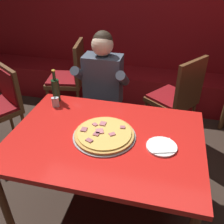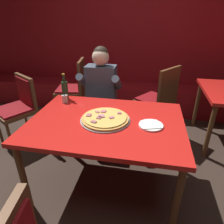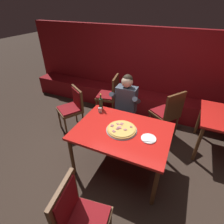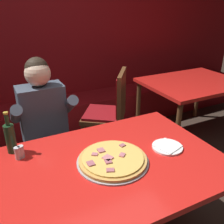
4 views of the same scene
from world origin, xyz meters
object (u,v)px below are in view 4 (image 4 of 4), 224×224
Objects in this scene: shaker_black_pepper at (21,152)px; dining_chair_near_left at (111,109)px; plate_white_paper at (167,147)px; diner_seated_blue_shirt at (46,126)px; main_dining_table at (114,171)px; shaker_parmesan at (18,154)px; pizza at (113,159)px; beer_bottle at (10,137)px; background_dining_table at (192,88)px.

dining_chair_near_left is (1.03, 0.78, -0.20)m from shaker_black_pepper.
shaker_black_pepper reaches higher than plate_white_paper.
shaker_black_pepper is 0.54m from diner_seated_blue_shirt.
dining_chair_near_left is at bearing 37.13° from shaker_black_pepper.
main_dining_table is 1.37× the size of dining_chair_near_left.
main_dining_table is 0.61m from shaker_black_pepper.
shaker_parmesan is at bearing -143.21° from dining_chair_near_left.
pizza is at bearing 176.50° from plate_white_paper.
shaker_parmesan is 0.08× the size of dining_chair_near_left.
main_dining_table is 0.71m from beer_bottle.
main_dining_table is 3.06× the size of pizza.
shaker_parmesan is (-0.53, 0.30, 0.11)m from main_dining_table.
pizza is 0.69m from beer_bottle.
shaker_parmesan is at bearing 150.29° from pizza.
main_dining_table is 0.41m from plate_white_paper.
shaker_parmesan is 1.00× the size of shaker_black_pepper.
plate_white_paper is 1.13m from dining_chair_near_left.
diner_seated_blue_shirt reaches higher than shaker_black_pepper.
background_dining_table is (1.24, 1.07, -0.09)m from plate_white_paper.
pizza is (-0.01, 0.00, 0.09)m from main_dining_table.
plate_white_paper is 0.21× the size of dining_chair_near_left.
plate_white_paper is 0.97m from shaker_black_pepper.
diner_seated_blue_shirt reaches higher than dining_chair_near_left.
beer_bottle is at bearing -147.56° from dining_chair_near_left.
pizza is 5.28× the size of shaker_black_pepper.
main_dining_table is 1.95m from background_dining_table.
dining_chair_near_left is (0.12, 1.11, -0.17)m from plate_white_paper.
pizza is at bearing -36.47° from beer_bottle.
plate_white_paper is at bearing -19.16° from shaker_parmesan.
plate_white_paper is at bearing -3.45° from main_dining_table.
background_dining_table is at bearing 18.88° from shaker_black_pepper.
pizza is 0.82m from diner_seated_blue_shirt.
shaker_parmesan is 0.56m from diner_seated_blue_shirt.
shaker_black_pepper is 1.31m from dining_chair_near_left.
shaker_parmesan is at bearing -78.48° from beer_bottle.
shaker_black_pepper is at bearing -161.12° from background_dining_table.
plate_white_paper is at bearing -95.91° from dining_chair_near_left.
dining_chair_near_left is at bearing 21.98° from diner_seated_blue_shirt.
shaker_parmesan and shaker_black_pepper have the same top height.
shaker_parmesan is 0.07× the size of diner_seated_blue_shirt.
dining_chair_near_left is at bearing 32.44° from beer_bottle.
background_dining_table is at bearing 16.24° from beer_bottle.
shaker_black_pepper reaches higher than background_dining_table.
shaker_parmesan reaches higher than pizza.
background_dining_table is at bearing 8.09° from diner_seated_blue_shirt.
shaker_parmesan reaches higher than background_dining_table.
beer_bottle is at bearing 114.98° from shaker_black_pepper.
shaker_parmesan is 0.02m from shaker_black_pepper.
pizza is 0.45× the size of dining_chair_near_left.
beer_bottle reaches higher than plate_white_paper.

